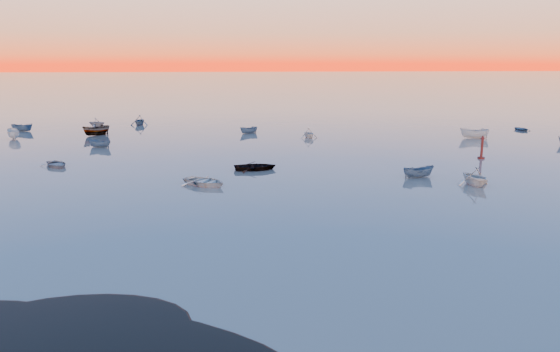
{
  "coord_description": "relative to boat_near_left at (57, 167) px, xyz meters",
  "views": [
    {
      "loc": [
        -2.6,
        -22.45,
        12.49
      ],
      "look_at": [
        1.47,
        28.0,
        1.24
      ],
      "focal_mm": 35.0,
      "sensor_mm": 36.0,
      "label": 1
    }
  ],
  "objects": [
    {
      "name": "ground",
      "position": [
        23.21,
        59.4,
        0.0
      ],
      "size": [
        600.0,
        600.0,
        0.0
      ],
      "primitive_type": "plane",
      "color": "#665E55",
      "rests_on": "ground"
    },
    {
      "name": "channel_marker",
      "position": [
        50.69,
        0.86,
        1.19
      ],
      "size": [
        0.84,
        0.84,
        3.0
      ],
      "color": "#43100E",
      "rests_on": "ground"
    },
    {
      "name": "mud_lobes",
      "position": [
        23.21,
        -41.6,
        0.01
      ],
      "size": [
        140.0,
        6.0,
        0.07
      ],
      "primitive_type": null,
      "color": "black",
      "rests_on": "ground"
    },
    {
      "name": "boat_near_right",
      "position": [
        43.87,
        -12.66,
        0.0
      ],
      "size": [
        4.32,
        2.69,
        1.4
      ],
      "primitive_type": "imported",
      "rotation": [
        0.0,
        0.0,
        3.38
      ],
      "color": "#B8B8B4",
      "rests_on": "ground"
    },
    {
      "name": "boat_near_left",
      "position": [
        0.0,
        0.0,
        0.0
      ],
      "size": [
        4.07,
        3.58,
        0.97
      ],
      "primitive_type": "imported",
      "rotation": [
        0.0,
        0.0,
        0.63
      ],
      "color": "slate",
      "rests_on": "ground"
    },
    {
      "name": "boat_near_center",
      "position": [
        39.48,
        -8.83,
        0.0
      ],
      "size": [
        1.92,
        3.61,
        1.19
      ],
      "primitive_type": "imported",
      "rotation": [
        0.0,
        0.0,
        1.71
      ],
      "color": "#3B5670",
      "rests_on": "ground"
    },
    {
      "name": "moored_fleet",
      "position": [
        23.21,
        12.4,
        0.0
      ],
      "size": [
        124.0,
        58.0,
        1.2
      ],
      "primitive_type": null,
      "color": "#B8B8B4",
      "rests_on": "ground"
    }
  ]
}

